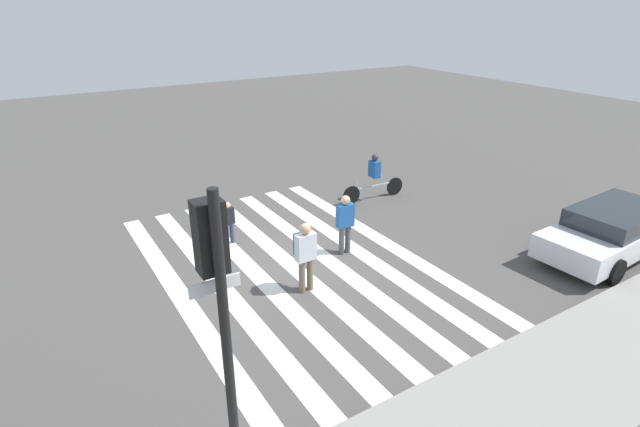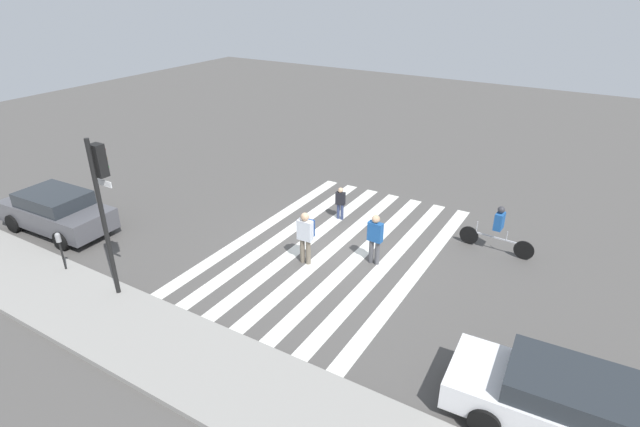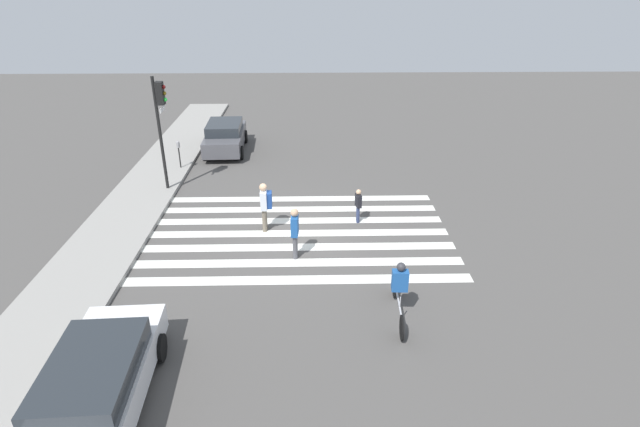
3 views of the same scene
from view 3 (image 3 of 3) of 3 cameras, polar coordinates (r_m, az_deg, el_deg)
The scene contains 11 objects.
ground_plane at distance 16.87m, azimuth -2.30°, elevation -2.27°, with size 60.00×60.00×0.00m, color #4C4947.
sidewalk_curb at distance 18.08m, azimuth -22.53°, elevation -2.11°, with size 36.00×2.50×0.14m.
crosswalk_stripes at distance 16.87m, azimuth -2.30°, elevation -2.26°, with size 6.15×10.00×0.01m.
traffic_light at distance 20.02m, azimuth -17.76°, elevation 10.87°, with size 0.60×0.50×4.54m.
parking_meter at distance 22.81m, azimuth -15.87°, elevation 7.15°, with size 0.15×0.15×1.36m.
pedestrian_adult_yellow_jacket at distance 15.08m, azimuth -2.89°, elevation -1.93°, with size 0.47×0.24×1.64m.
pedestrian_adult_blue_shirt at distance 17.39m, azimuth 4.40°, elevation 1.13°, with size 0.37×0.22×1.23m.
pedestrian_adult_tall_backpack at distance 16.74m, azimuth -6.30°, elevation 1.17°, with size 0.48×0.40×1.71m.
cyclist_near_curb at distance 12.71m, azimuth 9.06°, elevation -8.39°, with size 2.37×0.41×1.58m.
car_parked_silver_sedan at distance 11.14m, azimuth -24.29°, elevation -17.59°, with size 4.86×2.09×1.33m.
car_parked_far_curb at distance 25.06m, azimuth -10.79°, elevation 8.66°, with size 4.19×2.00×1.43m.
Camera 3 is at (-14.88, -0.36, 7.94)m, focal length 28.00 mm.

